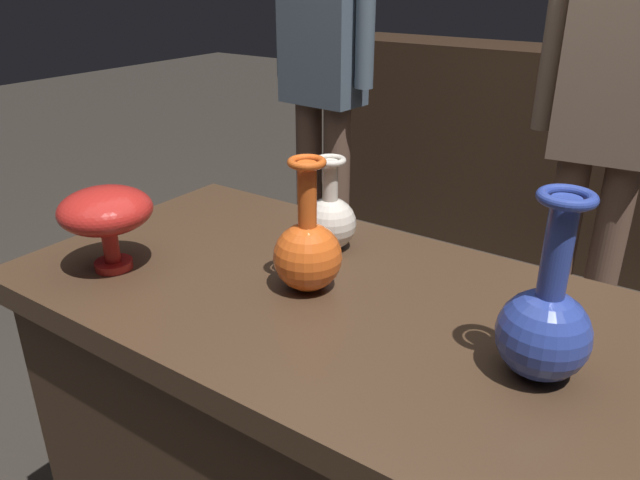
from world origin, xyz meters
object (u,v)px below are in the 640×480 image
(vase_centerpiece, at_px, (308,251))
(visitor_center_back, at_px, (609,116))
(visitor_near_left, at_px, (323,61))
(vase_tall_behind, at_px, (330,219))
(vase_left_accent, at_px, (106,213))
(vase_right_accent, at_px, (545,324))
(shelf_vase_center, at_px, (614,43))

(vase_centerpiece, relative_size, visitor_center_back, 0.16)
(visitor_near_left, bearing_deg, vase_tall_behind, 130.22)
(vase_left_accent, distance_m, visitor_near_left, 1.46)
(vase_right_accent, bearing_deg, vase_tall_behind, 158.93)
(shelf_vase_center, xyz_separation_m, visitor_center_back, (0.18, -0.85, -0.14))
(vase_left_accent, bearing_deg, visitor_center_back, 68.41)
(vase_left_accent, relative_size, visitor_near_left, 0.10)
(vase_left_accent, bearing_deg, vase_centerpiece, 23.11)
(shelf_vase_center, bearing_deg, vase_tall_behind, -93.22)
(vase_right_accent, bearing_deg, visitor_center_back, 98.13)
(vase_left_accent, xyz_separation_m, vase_right_accent, (0.77, 0.13, -0.03))
(vase_centerpiece, relative_size, vase_left_accent, 1.40)
(vase_tall_behind, xyz_separation_m, visitor_near_left, (-0.76, 1.07, 0.13))
(vase_right_accent, xyz_separation_m, visitor_center_back, (-0.19, 1.34, 0.01))
(vase_right_accent, height_order, visitor_center_back, visitor_center_back)
(vase_left_accent, height_order, shelf_vase_center, shelf_vase_center)
(vase_centerpiece, distance_m, visitor_center_back, 1.34)
(vase_centerpiece, relative_size, visitor_near_left, 0.14)
(vase_tall_behind, distance_m, shelf_vase_center, 2.02)
(vase_centerpiece, relative_size, shelf_vase_center, 1.85)
(visitor_center_back, bearing_deg, shelf_vase_center, -83.09)
(vase_left_accent, relative_size, shelf_vase_center, 1.32)
(visitor_near_left, bearing_deg, vase_right_accent, 139.61)
(visitor_near_left, distance_m, visitor_center_back, 1.06)
(vase_tall_behind, distance_m, vase_left_accent, 0.43)
(vase_tall_behind, distance_m, visitor_center_back, 1.19)
(vase_tall_behind, xyz_separation_m, shelf_vase_center, (0.11, 2.01, 0.17))
(vase_tall_behind, distance_m, visitor_near_left, 1.32)
(vase_centerpiece, height_order, visitor_near_left, visitor_near_left)
(vase_left_accent, bearing_deg, vase_tall_behind, 47.55)
(vase_right_accent, xyz_separation_m, visitor_near_left, (-1.24, 1.26, 0.11))
(vase_left_accent, xyz_separation_m, visitor_near_left, (-0.47, 1.39, 0.08))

